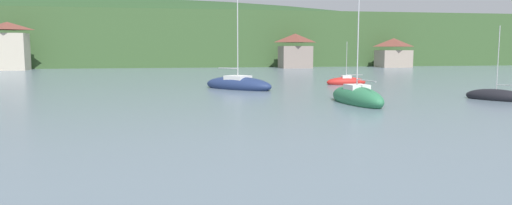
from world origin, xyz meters
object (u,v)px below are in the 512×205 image
object	(u,v)px
sailboat_far_1	(357,98)
sailboat_far_5	(496,97)
shore_building_central	(393,53)
sailboat_far_2	(346,82)
sailboat_far_6	(238,85)
shore_building_west	(8,47)
shore_building_westcentral	(295,51)

from	to	relation	value
sailboat_far_1	sailboat_far_5	size ratio (longest dim) A/B	1.44
shore_building_central	sailboat_far_2	distance (m)	56.87
sailboat_far_1	sailboat_far_6	distance (m)	16.02
sailboat_far_2	sailboat_far_6	distance (m)	13.81
shore_building_west	shore_building_westcentral	world-z (taller)	shore_building_west
sailboat_far_2	sailboat_far_5	xyz separation A→B (m)	(5.62, -18.06, -0.02)
shore_building_westcentral	sailboat_far_2	world-z (taller)	shore_building_westcentral
sailboat_far_1	sailboat_far_6	size ratio (longest dim) A/B	0.78
sailboat_far_2	sailboat_far_6	world-z (taller)	sailboat_far_6
sailboat_far_6	shore_building_west	bearing A→B (deg)	174.84
shore_building_westcentral	sailboat_far_1	bearing A→B (deg)	-101.45
shore_building_westcentral	sailboat_far_6	bearing A→B (deg)	-111.41
shore_building_central	sailboat_far_6	distance (m)	67.78
sailboat_far_5	sailboat_far_6	bearing A→B (deg)	22.98
shore_building_central	sailboat_far_1	size ratio (longest dim) A/B	0.80
shore_building_westcentral	sailboat_far_1	size ratio (longest dim) A/B	0.83
sailboat_far_1	shore_building_west	bearing A→B (deg)	30.48
sailboat_far_1	sailboat_far_6	world-z (taller)	sailboat_far_6
shore_building_west	shore_building_central	world-z (taller)	shore_building_west
shore_building_westcentral	shore_building_central	world-z (taller)	shore_building_westcentral
shore_building_central	sailboat_far_5	bearing A→B (deg)	-110.40
shore_building_central	sailboat_far_6	size ratio (longest dim) A/B	0.63
sailboat_far_1	sailboat_far_2	bearing A→B (deg)	-22.74
shore_building_westcentral	shore_building_central	distance (m)	23.16
sailboat_far_1	sailboat_far_2	size ratio (longest dim) A/B	1.71
shore_building_west	sailboat_far_6	world-z (taller)	sailboat_far_6
shore_building_westcentral	sailboat_far_5	size ratio (longest dim) A/B	1.19
sailboat_far_1	sailboat_far_5	distance (m)	11.99
shore_building_central	sailboat_far_5	size ratio (longest dim) A/B	1.15
shore_building_central	sailboat_far_1	world-z (taller)	sailboat_far_1
sailboat_far_1	shore_building_central	bearing A→B (deg)	-32.42
shore_building_westcentral	sailboat_far_1	distance (m)	67.78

